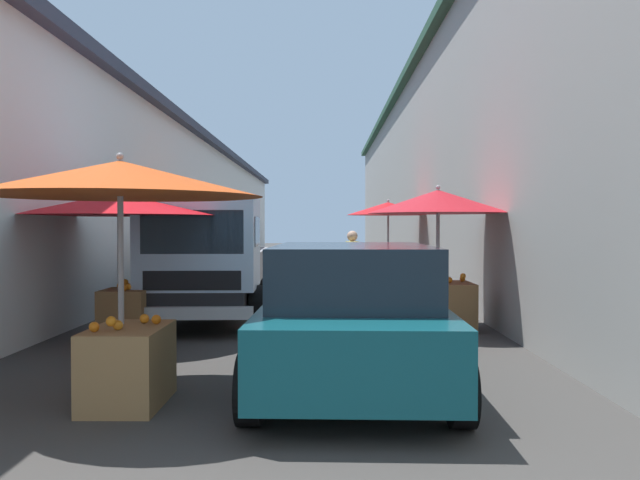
# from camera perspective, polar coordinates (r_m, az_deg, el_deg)

# --- Properties ---
(ground) EXTENTS (90.00, 90.00, 0.00)m
(ground) POSITION_cam_1_polar(r_m,az_deg,el_deg) (15.11, -2.07, -4.95)
(ground) COLOR #3D3A38
(building_left_whitewash) EXTENTS (49.80, 7.50, 4.70)m
(building_left_whitewash) POSITION_cam_1_polar(r_m,az_deg,el_deg) (18.84, -23.09, 3.36)
(building_left_whitewash) COLOR silver
(building_left_whitewash) RESTS_ON ground
(building_right_concrete) EXTENTS (49.80, 7.50, 6.55)m
(building_right_concrete) POSITION_cam_1_polar(r_m,az_deg,el_deg) (18.41, 20.21, 6.31)
(building_right_concrete) COLOR gray
(building_right_concrete) RESTS_ON ground
(fruit_stall_near_right) EXTENTS (2.87, 2.87, 2.20)m
(fruit_stall_near_right) POSITION_cam_1_polar(r_m,az_deg,el_deg) (9.60, -17.64, 2.08)
(fruit_stall_near_right) COLOR #9E9EA3
(fruit_stall_near_right) RESTS_ON ground
(fruit_stall_far_left) EXTENTS (2.32, 2.32, 2.18)m
(fruit_stall_far_left) POSITION_cam_1_polar(r_m,az_deg,el_deg) (15.02, -11.30, 1.28)
(fruit_stall_far_left) COLOR #9E9EA3
(fruit_stall_far_left) RESTS_ON ground
(fruit_stall_near_left) EXTENTS (2.22, 2.22, 2.28)m
(fruit_stall_near_left) POSITION_cam_1_polar(r_m,az_deg,el_deg) (10.09, 10.84, 1.69)
(fruit_stall_near_left) COLOR #9E9EA3
(fruit_stall_near_left) RESTS_ON ground
(fruit_stall_far_right) EXTENTS (2.27, 2.27, 2.37)m
(fruit_stall_far_right) POSITION_cam_1_polar(r_m,az_deg,el_deg) (17.41, 6.29, 1.52)
(fruit_stall_far_right) COLOR #9E9EA3
(fruit_stall_far_right) RESTS_ON ground
(fruit_stall_mid_lane) EXTENTS (2.69, 2.69, 2.33)m
(fruit_stall_mid_lane) POSITION_cam_1_polar(r_m,az_deg,el_deg) (6.20, -17.50, 2.79)
(fruit_stall_mid_lane) COLOR #9E9EA3
(fruit_stall_mid_lane) RESTS_ON ground
(hatchback_car) EXTENTS (3.95, 2.00, 1.45)m
(hatchback_car) POSITION_cam_1_polar(r_m,az_deg,el_deg) (6.48, 2.92, -6.74)
(hatchback_car) COLOR #0F4C56
(hatchback_car) RESTS_ON ground
(delivery_truck) EXTENTS (4.99, 2.12, 2.08)m
(delivery_truck) POSITION_cam_1_polar(r_m,az_deg,el_deg) (10.63, -10.18, -1.98)
(delivery_truck) COLOR black
(delivery_truck) RESTS_ON ground
(vendor_by_crates) EXTENTS (0.62, 0.25, 1.55)m
(vendor_by_crates) POSITION_cam_1_polar(r_m,az_deg,el_deg) (12.52, 2.94, -2.20)
(vendor_by_crates) COLOR #232328
(vendor_by_crates) RESTS_ON ground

